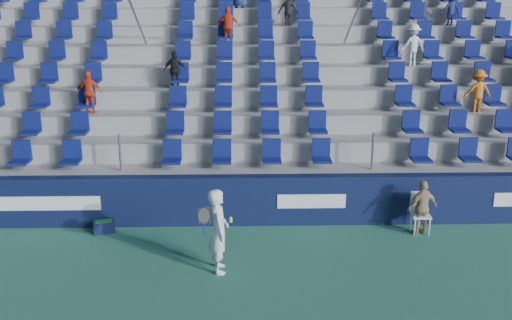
{
  "coord_description": "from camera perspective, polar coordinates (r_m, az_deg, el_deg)",
  "views": [
    {
      "loc": [
        -0.07,
        -9.36,
        5.52
      ],
      "look_at": [
        0.2,
        2.8,
        1.7
      ],
      "focal_mm": 40.0,
      "sensor_mm": 36.0,
      "label": 1
    }
  ],
  "objects": [
    {
      "name": "tennis_player",
      "position": [
        11.25,
        -3.79,
        -7.07
      ],
      "size": [
        0.69,
        0.68,
        1.72
      ],
      "color": "silver",
      "rests_on": "ground"
    },
    {
      "name": "sponsor_wall",
      "position": [
        13.45,
        -0.88,
        -4.03
      ],
      "size": [
        24.0,
        0.32,
        1.2
      ],
      "color": "#10173B",
      "rests_on": "ground"
    },
    {
      "name": "ground",
      "position": [
        10.87,
        -0.74,
        -13.09
      ],
      "size": [
        70.0,
        70.0,
        0.0
      ],
      "primitive_type": "plane",
      "color": "#307056",
      "rests_on": "ground"
    },
    {
      "name": "grandstand",
      "position": [
        17.93,
        -1.03,
        6.55
      ],
      "size": [
        24.0,
        8.17,
        6.63
      ],
      "color": "gray",
      "rests_on": "ground"
    },
    {
      "name": "line_judge",
      "position": [
        13.44,
        16.29,
        -4.58
      ],
      "size": [
        0.81,
        0.53,
        1.29
      ],
      "primitive_type": "imported",
      "rotation": [
        0.0,
        0.0,
        3.45
      ],
      "color": "tan",
      "rests_on": "ground"
    },
    {
      "name": "ball_bin",
      "position": [
        13.64,
        -14.95,
        -6.41
      ],
      "size": [
        0.53,
        0.42,
        0.27
      ],
      "color": "#0F153A",
      "rests_on": "ground"
    },
    {
      "name": "line_judge_chair",
      "position": [
        13.61,
        16.07,
        -4.77
      ],
      "size": [
        0.43,
        0.44,
        0.94
      ],
      "color": "white",
      "rests_on": "ground"
    }
  ]
}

